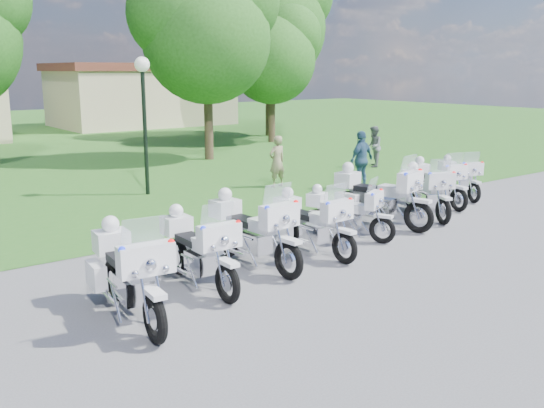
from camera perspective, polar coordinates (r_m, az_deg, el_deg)
ground at (r=11.64m, az=2.21°, el=-5.82°), size 100.00×100.00×0.00m
motorcycle_0 at (r=9.33m, az=-13.37°, el=-6.19°), size 0.99×2.55×1.72m
motorcycle_1 at (r=10.47m, az=-7.09°, el=-4.16°), size 0.80×2.38×1.60m
motorcycle_2 at (r=11.45m, az=-2.02°, el=-2.39°), size 0.93×2.54×1.71m
motorcycle_3 at (r=12.30m, az=3.65°, el=-1.71°), size 0.80×2.29×1.54m
motorcycle_4 at (r=13.44m, az=6.81°, el=-0.76°), size 1.24×1.96×1.42m
motorcycle_5 at (r=14.65m, az=9.83°, el=0.85°), size 1.26×2.60×1.78m
motorcycle_6 at (r=15.92m, az=14.20°, el=1.26°), size 1.35×2.20×1.57m
motorcycle_7 at (r=17.32m, az=15.13°, el=2.04°), size 1.04×2.26×1.54m
motorcycle_8 at (r=18.59m, az=17.11°, el=2.46°), size 1.21×1.99×1.42m
lamp_post at (r=18.24m, az=-12.02°, el=10.34°), size 0.44×0.44×4.04m
tree_2 at (r=25.40m, az=-6.33°, el=16.30°), size 6.10×5.20×8.13m
tree_3 at (r=31.48m, az=-0.12°, el=14.18°), size 5.20×4.44×6.93m
tree_4 at (r=34.76m, az=-0.45°, el=17.18°), size 7.37×6.29×9.82m
building_east at (r=42.57m, az=-12.18°, el=10.07°), size 11.44×7.28×4.10m
bystander_a at (r=19.23m, az=0.47°, el=4.00°), size 0.60×0.40×1.63m
bystander_b at (r=23.61m, az=9.52°, el=5.33°), size 0.96×0.95×1.57m
bystander_c at (r=19.17m, az=8.41°, el=4.12°), size 1.12×0.61×1.82m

